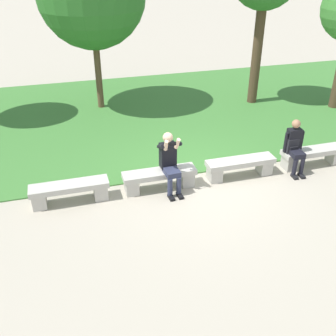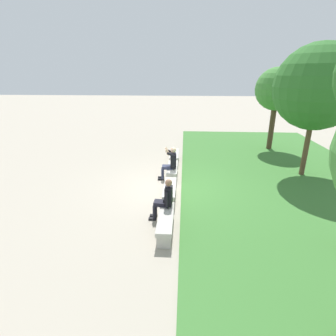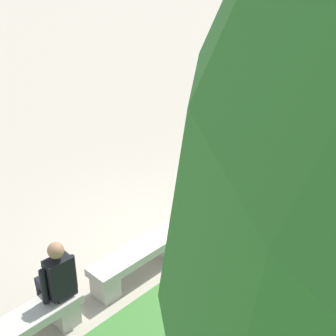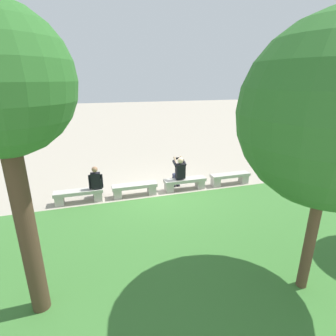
{
  "view_description": "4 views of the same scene",
  "coord_description": "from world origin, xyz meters",
  "px_view_note": "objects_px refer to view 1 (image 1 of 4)",
  "views": [
    {
      "loc": [
        -2.8,
        -7.15,
        4.75
      ],
      "look_at": [
        -0.88,
        -0.39,
        0.73
      ],
      "focal_mm": 42.0,
      "sensor_mm": 36.0,
      "label": 1
    },
    {
      "loc": [
        8.93,
        0.44,
        4.03
      ],
      "look_at": [
        0.04,
        -0.12,
        0.76
      ],
      "focal_mm": 28.0,
      "sensor_mm": 36.0,
      "label": 2
    },
    {
      "loc": [
        4.58,
        4.03,
        4.48
      ],
      "look_at": [
        -0.33,
        -0.66,
        1.02
      ],
      "focal_mm": 50.0,
      "sensor_mm": 36.0,
      "label": 3
    },
    {
      "loc": [
        2.29,
        8.72,
        4.06
      ],
      "look_at": [
        -0.39,
        -0.31,
        0.83
      ],
      "focal_mm": 28.0,
      "sensor_mm": 36.0,
      "label": 4
    }
  ],
  "objects_px": {
    "person_distant": "(295,145)",
    "backpack": "(291,145)",
    "bench_near": "(160,177)",
    "person_photographer": "(170,160)",
    "bench_mid": "(240,166)",
    "bench_far": "(313,155)",
    "bench_main": "(70,190)"
  },
  "relations": [
    {
      "from": "bench_main",
      "to": "person_photographer",
      "type": "height_order",
      "value": "person_photographer"
    },
    {
      "from": "bench_far",
      "to": "person_photographer",
      "type": "distance_m",
      "value": 3.68
    },
    {
      "from": "bench_near",
      "to": "bench_far",
      "type": "xyz_separation_m",
      "value": [
        3.87,
        0.0,
        0.0
      ]
    },
    {
      "from": "backpack",
      "to": "bench_near",
      "type": "bearing_deg",
      "value": -179.73
    },
    {
      "from": "bench_main",
      "to": "bench_near",
      "type": "distance_m",
      "value": 1.93
    },
    {
      "from": "person_photographer",
      "to": "bench_near",
      "type": "bearing_deg",
      "value": 159.66
    },
    {
      "from": "backpack",
      "to": "bench_far",
      "type": "bearing_deg",
      "value": -1.35
    },
    {
      "from": "bench_far",
      "to": "bench_near",
      "type": "bearing_deg",
      "value": 180.0
    },
    {
      "from": "bench_main",
      "to": "backpack",
      "type": "distance_m",
      "value": 5.16
    },
    {
      "from": "bench_near",
      "to": "backpack",
      "type": "distance_m",
      "value": 3.23
    },
    {
      "from": "bench_mid",
      "to": "person_photographer",
      "type": "height_order",
      "value": "person_photographer"
    },
    {
      "from": "person_photographer",
      "to": "backpack",
      "type": "relative_size",
      "value": 3.08
    },
    {
      "from": "bench_near",
      "to": "person_photographer",
      "type": "height_order",
      "value": "person_photographer"
    },
    {
      "from": "bench_near",
      "to": "bench_far",
      "type": "relative_size",
      "value": 1.0
    },
    {
      "from": "person_distant",
      "to": "backpack",
      "type": "bearing_deg",
      "value": 115.23
    },
    {
      "from": "bench_mid",
      "to": "bench_far",
      "type": "height_order",
      "value": "same"
    },
    {
      "from": "bench_far",
      "to": "person_distant",
      "type": "relative_size",
      "value": 1.29
    },
    {
      "from": "bench_mid",
      "to": "bench_far",
      "type": "distance_m",
      "value": 1.93
    },
    {
      "from": "bench_near",
      "to": "person_distant",
      "type": "relative_size",
      "value": 1.29
    },
    {
      "from": "bench_near",
      "to": "person_photographer",
      "type": "relative_size",
      "value": 1.23
    },
    {
      "from": "bench_main",
      "to": "backpack",
      "type": "height_order",
      "value": "backpack"
    },
    {
      "from": "bench_mid",
      "to": "person_distant",
      "type": "distance_m",
      "value": 1.38
    },
    {
      "from": "bench_main",
      "to": "person_distant",
      "type": "height_order",
      "value": "person_distant"
    },
    {
      "from": "bench_far",
      "to": "person_photographer",
      "type": "xyz_separation_m",
      "value": [
        -3.66,
        -0.08,
        0.45
      ]
    },
    {
      "from": "bench_main",
      "to": "bench_near",
      "type": "height_order",
      "value": "same"
    },
    {
      "from": "bench_far",
      "to": "bench_mid",
      "type": "bearing_deg",
      "value": 180.0
    },
    {
      "from": "bench_near",
      "to": "bench_main",
      "type": "bearing_deg",
      "value": 180.0
    },
    {
      "from": "person_photographer",
      "to": "person_distant",
      "type": "xyz_separation_m",
      "value": [
        3.05,
        0.01,
        -0.06
      ]
    },
    {
      "from": "person_photographer",
      "to": "person_distant",
      "type": "height_order",
      "value": "person_photographer"
    },
    {
      "from": "bench_near",
      "to": "person_photographer",
      "type": "distance_m",
      "value": 0.5
    },
    {
      "from": "bench_near",
      "to": "bench_mid",
      "type": "height_order",
      "value": "same"
    },
    {
      "from": "bench_main",
      "to": "backpack",
      "type": "xyz_separation_m",
      "value": [
        5.15,
        0.02,
        0.34
      ]
    }
  ]
}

